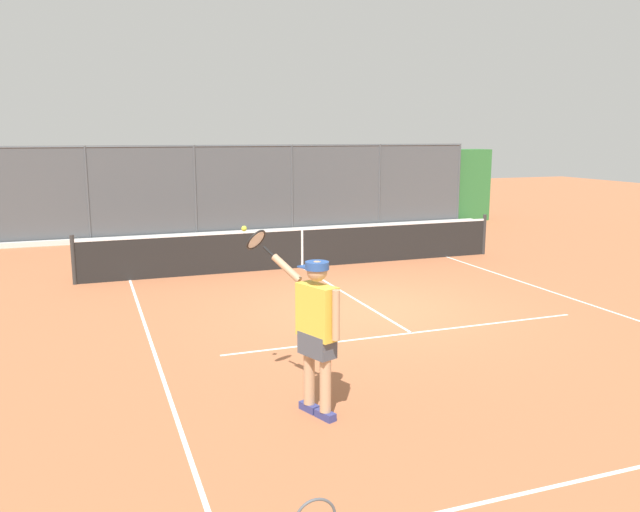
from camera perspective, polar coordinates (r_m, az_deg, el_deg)
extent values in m
plane|color=#A8603D|center=(11.82, 4.63, -4.75)|extent=(60.00, 60.00, 0.00)
cube|color=white|center=(7.15, 26.35, -16.52)|extent=(8.00, 0.05, 0.01)
cube|color=white|center=(10.51, 8.15, -6.79)|extent=(6.24, 0.05, 0.01)
cube|color=white|center=(13.19, 22.62, -3.90)|extent=(0.05, 10.08, 0.01)
cube|color=white|center=(9.85, -14.56, -8.24)|extent=(0.05, 10.08, 0.01)
cube|color=white|center=(12.92, 2.33, -3.37)|extent=(0.05, 5.54, 0.01)
cylinder|color=#474C51|center=(23.76, 12.25, 6.31)|extent=(0.07, 0.07, 2.85)
cylinder|color=#474C51|center=(22.23, 5.32, 6.22)|extent=(0.07, 0.07, 2.85)
cylinder|color=#474C51|center=(21.07, -2.49, 6.02)|extent=(0.07, 0.07, 2.85)
cylinder|color=#474C51|center=(20.34, -11.02, 5.66)|extent=(0.07, 0.07, 2.85)
cylinder|color=#474C51|center=(20.08, -19.96, 5.15)|extent=(0.07, 0.07, 2.85)
cylinder|color=#474C51|center=(20.58, -6.76, 9.69)|extent=(15.76, 0.05, 0.05)
cube|color=#474C51|center=(20.65, -6.68, 5.86)|extent=(15.76, 0.02, 2.85)
cube|color=#2D6B33|center=(21.29, -7.09, 5.70)|extent=(18.76, 0.90, 2.63)
cube|color=silver|center=(20.63, -6.48, 2.09)|extent=(16.76, 0.18, 0.15)
cylinder|color=#2D2D2D|center=(17.64, 14.39, 1.87)|extent=(0.09, 0.09, 1.07)
cylinder|color=#2D2D2D|center=(14.58, -21.10, -0.32)|extent=(0.09, 0.09, 1.07)
cube|color=black|center=(15.36, -1.62, 0.63)|extent=(10.18, 0.02, 0.91)
cube|color=white|center=(15.29, -1.62, 2.40)|extent=(10.18, 0.04, 0.05)
cube|color=white|center=(15.36, -1.62, 0.63)|extent=(0.05, 0.04, 0.91)
cube|color=navy|center=(7.42, 0.48, -13.97)|extent=(0.19, 0.28, 0.09)
cylinder|color=tan|center=(7.24, 0.48, -10.66)|extent=(0.13, 0.13, 0.83)
cube|color=navy|center=(7.62, -0.96, -13.30)|extent=(0.19, 0.28, 0.09)
cylinder|color=tan|center=(7.44, -0.97, -10.06)|extent=(0.13, 0.13, 0.83)
cube|color=#474C56|center=(7.23, -0.26, -7.87)|extent=(0.36, 0.49, 0.26)
cube|color=gold|center=(7.11, -0.26, -4.96)|extent=(0.38, 0.55, 0.60)
cylinder|color=tan|center=(6.88, 1.43, -5.29)|extent=(0.08, 0.08, 0.55)
cylinder|color=tan|center=(7.34, -2.98, -1.10)|extent=(0.31, 0.37, 0.31)
sphere|color=tan|center=(7.00, -0.26, -1.36)|extent=(0.23, 0.23, 0.23)
cylinder|color=#284C93|center=(6.99, -0.26, -0.86)|extent=(0.34, 0.34, 0.09)
cube|color=#284C93|center=(7.09, -0.93, -0.97)|extent=(0.26, 0.26, 0.02)
cylinder|color=black|center=(7.46, -4.57, 0.38)|extent=(0.13, 0.15, 0.13)
torus|color=black|center=(7.55, -5.71, 1.45)|extent=(0.34, 0.32, 0.26)
cylinder|color=silver|center=(7.55, -5.71, 1.45)|extent=(0.28, 0.26, 0.21)
sphere|color=#C1D138|center=(7.65, -6.77, 2.44)|extent=(0.07, 0.07, 0.07)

